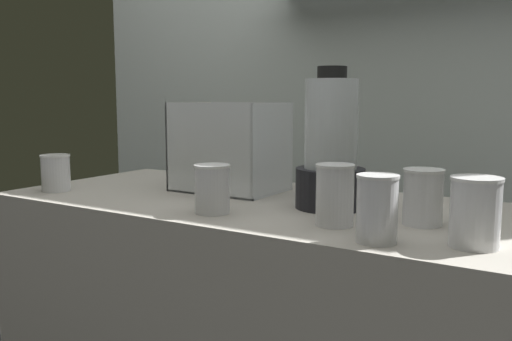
{
  "coord_description": "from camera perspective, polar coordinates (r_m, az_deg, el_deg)",
  "views": [
    {
      "loc": [
        0.77,
        -1.23,
        1.18
      ],
      "look_at": [
        0.0,
        0.0,
        0.98
      ],
      "focal_mm": 38.47,
      "sensor_mm": 36.0,
      "label": 1
    }
  ],
  "objects": [
    {
      "name": "juice_cup_orange_rightmost",
      "position": [
        1.09,
        21.82,
        -4.38
      ],
      "size": [
        0.09,
        0.09,
        0.13
      ],
      "color": "white",
      "rests_on": "counter"
    },
    {
      "name": "back_wall_unit",
      "position": [
        2.14,
        11.29,
        9.91
      ],
      "size": [
        2.6,
        0.24,
        2.5
      ],
      "color": "silver",
      "rests_on": "ground_plane"
    },
    {
      "name": "juice_cup_beet_far_right",
      "position": [
        1.24,
        16.96,
        -2.99
      ],
      "size": [
        0.09,
        0.09,
        0.12
      ],
      "color": "white",
      "rests_on": "counter"
    },
    {
      "name": "carrot_display_bin",
      "position": [
        1.62,
        -2.86,
        0.88
      ],
      "size": [
        0.3,
        0.22,
        0.26
      ],
      "color": "white",
      "rests_on": "counter"
    },
    {
      "name": "juice_cup_orange_middle",
      "position": [
        1.19,
        8.19,
        -2.77
      ],
      "size": [
        0.08,
        0.08,
        0.13
      ],
      "color": "white",
      "rests_on": "counter"
    },
    {
      "name": "blender_pitcher",
      "position": [
        1.37,
        7.77,
        1.98
      ],
      "size": [
        0.17,
        0.17,
        0.35
      ],
      "color": "black",
      "rests_on": "counter"
    },
    {
      "name": "juice_cup_pomegranate_left",
      "position": [
        1.31,
        -4.68,
        -2.25
      ],
      "size": [
        0.09,
        0.09,
        0.12
      ],
      "color": "white",
      "rests_on": "counter"
    },
    {
      "name": "juice_cup_mango_far_left",
      "position": [
        1.72,
        -20.1,
        -0.47
      ],
      "size": [
        0.09,
        0.09,
        0.11
      ],
      "color": "white",
      "rests_on": "counter"
    },
    {
      "name": "juice_cup_carrot_right",
      "position": [
        1.07,
        12.47,
        -4.2
      ],
      "size": [
        0.08,
        0.08,
        0.13
      ],
      "color": "white",
      "rests_on": "counter"
    }
  ]
}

